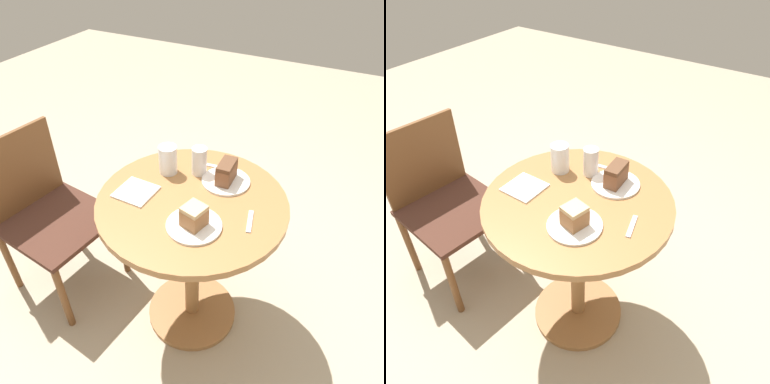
% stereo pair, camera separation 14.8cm
% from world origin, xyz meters
% --- Properties ---
extents(ground_plane, '(8.00, 8.00, 0.00)m').
position_xyz_m(ground_plane, '(0.00, 0.00, 0.00)').
color(ground_plane, tan).
extents(table, '(0.78, 0.78, 0.76)m').
position_xyz_m(table, '(0.00, 0.00, 0.56)').
color(table, '#9E6B3D').
rests_on(table, ground_plane).
extents(chair, '(0.52, 0.52, 0.86)m').
position_xyz_m(chair, '(-0.10, 0.78, 0.46)').
color(chair, brown).
rests_on(chair, ground_plane).
extents(plate_near, '(0.21, 0.21, 0.01)m').
position_xyz_m(plate_near, '(0.17, -0.07, 0.77)').
color(plate_near, white).
rests_on(plate_near, table).
extents(plate_far, '(0.21, 0.21, 0.01)m').
position_xyz_m(plate_far, '(-0.13, -0.08, 0.77)').
color(plate_far, white).
rests_on(plate_far, table).
extents(cake_slice_near, '(0.12, 0.07, 0.09)m').
position_xyz_m(cake_slice_near, '(0.17, -0.07, 0.82)').
color(cake_slice_near, brown).
rests_on(cake_slice_near, plate_near).
extents(cake_slice_far, '(0.10, 0.09, 0.08)m').
position_xyz_m(cake_slice_far, '(-0.13, -0.08, 0.82)').
color(cake_slice_far, '#9E6B42').
rests_on(cake_slice_far, plate_far).
extents(glass_lemonade, '(0.07, 0.07, 0.13)m').
position_xyz_m(glass_lemonade, '(0.18, 0.06, 0.82)').
color(glass_lemonade, beige).
rests_on(glass_lemonade, table).
extents(glass_water, '(0.08, 0.08, 0.13)m').
position_xyz_m(glass_water, '(0.13, 0.18, 0.82)').
color(glass_water, silver).
rests_on(glass_water, table).
extents(napkin_stack, '(0.15, 0.15, 0.01)m').
position_xyz_m(napkin_stack, '(-0.06, 0.23, 0.77)').
color(napkin_stack, white).
rests_on(napkin_stack, table).
extents(fork, '(0.04, 0.16, 0.00)m').
position_xyz_m(fork, '(0.26, 0.02, 0.77)').
color(fork, silver).
rests_on(fork, table).
extents(spoon, '(0.12, 0.05, 0.00)m').
position_xyz_m(spoon, '(-0.02, -0.25, 0.77)').
color(spoon, silver).
rests_on(spoon, table).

